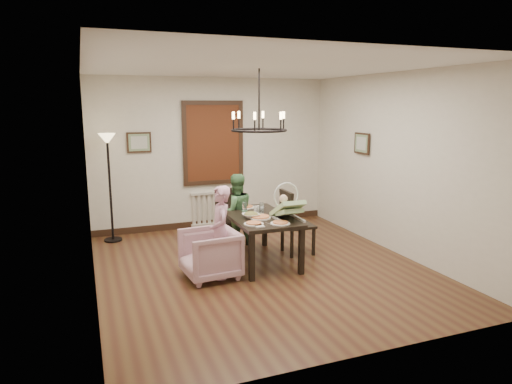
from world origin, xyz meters
TOP-DOWN VIEW (x-y plane):
  - room_shell at (0.00, 0.37)m, footprint 4.51×5.00m
  - dining_table at (0.07, 0.28)m, footprint 0.86×1.51m
  - chair_far at (-0.04, 1.20)m, footprint 0.53×0.53m
  - chair_right at (0.78, 0.42)m, footprint 0.46×0.46m
  - armchair at (-0.78, -0.08)m, footprint 0.78×0.77m
  - elderly_woman at (-0.64, -0.12)m, footprint 0.30×0.41m
  - seated_man at (-0.08, 0.90)m, footprint 0.51×0.41m
  - baby_bouncer at (0.36, -0.08)m, footprint 0.41×0.56m
  - salad_bowl at (-0.09, 0.20)m, footprint 0.30×0.30m
  - pizza_platter at (0.02, 0.11)m, footprint 0.30×0.30m
  - drinking_glass at (0.16, 0.39)m, footprint 0.07×0.07m
  - window_blinds at (0.00, 2.46)m, footprint 1.00×0.03m
  - radiator at (0.00, 2.48)m, footprint 0.92×0.12m
  - picture_back at (-1.35, 2.47)m, footprint 0.42×0.03m
  - picture_right at (2.21, 0.90)m, footprint 0.03×0.42m
  - floor_lamp at (-1.90, 2.15)m, footprint 0.30×0.30m
  - chandelier at (0.07, 0.28)m, footprint 0.80×0.80m

SIDE VIEW (x-z plane):
  - armchair at x=-0.78m, z-range 0.00..0.66m
  - radiator at x=0.00m, z-range 0.04..0.66m
  - chair_far at x=-0.04m, z-range 0.00..0.93m
  - chair_right at x=0.78m, z-range 0.00..1.02m
  - seated_man at x=-0.08m, z-range 0.00..1.03m
  - elderly_woman at x=-0.64m, z-range 0.00..1.04m
  - dining_table at x=0.07m, z-range 0.27..0.97m
  - pizza_platter at x=0.02m, z-range 0.70..0.74m
  - salad_bowl at x=-0.09m, z-range 0.70..0.78m
  - drinking_glass at x=0.16m, z-range 0.70..0.84m
  - baby_bouncer at x=0.36m, z-range 0.70..1.07m
  - floor_lamp at x=-1.90m, z-range 0.00..1.80m
  - room_shell at x=0.00m, z-range -0.01..2.80m
  - window_blinds at x=0.00m, z-range 0.90..2.30m
  - picture_back at x=-1.35m, z-range 1.47..1.83m
  - picture_right at x=2.21m, z-range 1.47..1.83m
  - chandelier at x=0.07m, z-range 1.93..1.97m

